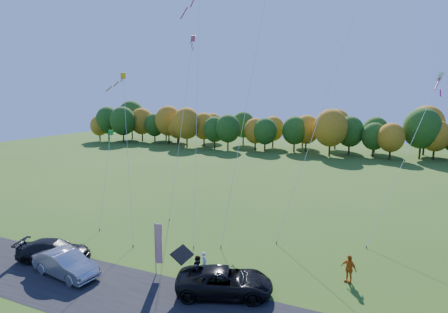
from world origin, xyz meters
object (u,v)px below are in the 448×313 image
at_px(silver_sedan, 66,264).
at_px(person_east, 349,269).
at_px(black_suv, 225,281).
at_px(feather_flag, 158,243).

height_order(silver_sedan, person_east, person_east).
bearing_deg(silver_sedan, person_east, -62.07).
bearing_deg(black_suv, feather_flag, 65.88).
relative_size(black_suv, silver_sedan, 1.16).
bearing_deg(feather_flag, silver_sedan, -156.02).
distance_m(silver_sedan, person_east, 18.41).
xyz_separation_m(black_suv, silver_sedan, (-10.51, -2.11, 0.01)).
relative_size(black_suv, person_east, 3.16).
height_order(black_suv, person_east, person_east).
xyz_separation_m(silver_sedan, person_east, (17.22, 6.49, 0.10)).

